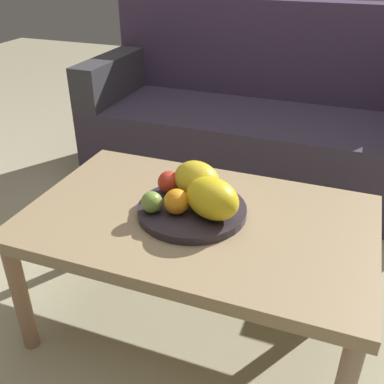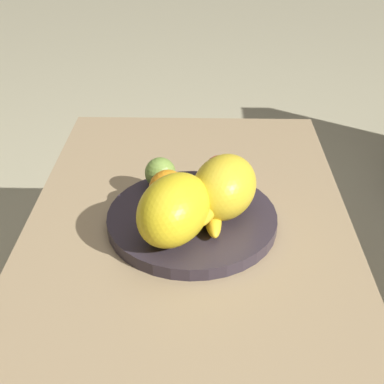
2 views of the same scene
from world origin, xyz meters
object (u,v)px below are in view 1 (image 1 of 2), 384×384
at_px(melon_large_front, 197,180).
at_px(apple_left, 169,182).
at_px(fruit_bowl, 192,210).
at_px(couch, 253,124).
at_px(apple_right, 152,202).
at_px(coffee_table, 198,229).
at_px(melon_smaller_beside, 212,198).
at_px(banana_bunch, 202,195).
at_px(orange_front, 177,202).

distance_m(melon_large_front, apple_left, 0.09).
bearing_deg(melon_large_front, fruit_bowl, -83.90).
relative_size(couch, apple_right, 26.43).
bearing_deg(apple_left, couch, 88.99).
bearing_deg(fruit_bowl, melon_large_front, 96.10).
bearing_deg(apple_right, coffee_table, 27.07).
xyz_separation_m(melon_smaller_beside, banana_bunch, (-0.05, 0.06, -0.03)).
xyz_separation_m(melon_large_front, melon_smaller_beside, (0.08, -0.09, 0.00)).
height_order(melon_smaller_beside, banana_bunch, melon_smaller_beside).
distance_m(melon_smaller_beside, apple_left, 0.19).
bearing_deg(orange_front, melon_smaller_beside, 9.68).
relative_size(melon_large_front, orange_front, 2.08).
bearing_deg(melon_large_front, apple_left, -176.90).
bearing_deg(melon_smaller_beside, banana_bunch, 131.00).
relative_size(melon_smaller_beside, orange_front, 2.26).
bearing_deg(coffee_table, banana_bunch, 90.75).
bearing_deg(orange_front, coffee_table, 39.05).
distance_m(fruit_bowl, apple_left, 0.12).
xyz_separation_m(coffee_table, melon_smaller_beside, (0.05, -0.02, 0.13)).
bearing_deg(orange_front, couch, 92.35).
relative_size(fruit_bowl, melon_smaller_beside, 1.94).
bearing_deg(banana_bunch, melon_large_front, 131.38).
height_order(coffee_table, apple_left, apple_left).
height_order(coffee_table, fruit_bowl, fruit_bowl).
bearing_deg(melon_smaller_beside, melon_large_front, 131.13).
height_order(apple_left, banana_bunch, apple_left).
relative_size(couch, banana_bunch, 10.18).
height_order(melon_smaller_beside, apple_left, melon_smaller_beside).
relative_size(couch, orange_front, 22.68).
xyz_separation_m(coffee_table, apple_left, (-0.12, 0.06, 0.11)).
height_order(melon_large_front, banana_bunch, melon_large_front).
bearing_deg(apple_left, melon_large_front, 3.10).
distance_m(fruit_bowl, orange_front, 0.08).
xyz_separation_m(fruit_bowl, orange_front, (-0.03, -0.05, 0.05)).
height_order(melon_smaller_beside, apple_right, melon_smaller_beside).
bearing_deg(fruit_bowl, melon_smaller_beside, -22.48).
xyz_separation_m(couch, melon_smaller_beside, (0.15, -1.17, 0.22)).
distance_m(orange_front, banana_bunch, 0.09).
xyz_separation_m(coffee_table, apple_right, (-0.12, -0.06, 0.11)).
bearing_deg(couch, fruit_bowl, -86.06).
height_order(orange_front, apple_right, orange_front).
bearing_deg(orange_front, fruit_bowl, 57.73).
height_order(fruit_bowl, melon_large_front, melon_large_front).
height_order(couch, orange_front, couch).
xyz_separation_m(melon_large_front, banana_bunch, (0.03, -0.03, -0.03)).
distance_m(melon_smaller_beside, banana_bunch, 0.09).
xyz_separation_m(orange_front, banana_bunch, (0.05, 0.08, -0.01)).
xyz_separation_m(couch, orange_front, (0.05, -1.19, 0.20)).
height_order(apple_left, apple_right, apple_left).
height_order(apple_right, banana_bunch, apple_right).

